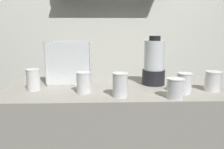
{
  "coord_description": "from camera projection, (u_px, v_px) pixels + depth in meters",
  "views": [
    {
      "loc": [
        -0.05,
        -1.37,
        1.26
      ],
      "look_at": [
        0.0,
        0.0,
        0.98
      ],
      "focal_mm": 35.02,
      "sensor_mm": 36.0,
      "label": 1
    }
  ],
  "objects": [
    {
      "name": "back_wall_unit",
      "position": [
        109.0,
        30.0,
        2.09
      ],
      "size": [
        2.6,
        0.24,
        2.5
      ],
      "color": "silver",
      "rests_on": "ground_plane"
    },
    {
      "name": "carrot_display_bin",
      "position": [
        70.0,
        69.0,
        1.54
      ],
      "size": [
        0.29,
        0.24,
        0.28
      ],
      "color": "white",
      "rests_on": "counter"
    },
    {
      "name": "blender_pitcher",
      "position": [
        154.0,
        64.0,
        1.45
      ],
      "size": [
        0.15,
        0.15,
        0.32
      ],
      "color": "black",
      "rests_on": "counter"
    },
    {
      "name": "juice_cup_carrot_far_left",
      "position": [
        33.0,
        81.0,
        1.32
      ],
      "size": [
        0.08,
        0.08,
        0.13
      ],
      "color": "white",
      "rests_on": "counter"
    },
    {
      "name": "juice_cup_carrot_left",
      "position": [
        84.0,
        84.0,
        1.26
      ],
      "size": [
        0.09,
        0.09,
        0.12
      ],
      "color": "white",
      "rests_on": "counter"
    },
    {
      "name": "juice_cup_orange_middle",
      "position": [
        120.0,
        86.0,
        1.19
      ],
      "size": [
        0.09,
        0.09,
        0.13
      ],
      "color": "white",
      "rests_on": "counter"
    },
    {
      "name": "juice_cup_carrot_right",
      "position": [
        175.0,
        90.0,
        1.16
      ],
      "size": [
        0.09,
        0.09,
        0.11
      ],
      "color": "white",
      "rests_on": "counter"
    },
    {
      "name": "juice_cup_pomegranate_far_right",
      "position": [
        184.0,
        84.0,
        1.25
      ],
      "size": [
        0.09,
        0.09,
        0.12
      ],
      "color": "white",
      "rests_on": "counter"
    },
    {
      "name": "juice_cup_carrot_rightmost",
      "position": [
        213.0,
        82.0,
        1.31
      ],
      "size": [
        0.1,
        0.1,
        0.12
      ],
      "color": "white",
      "rests_on": "counter"
    }
  ]
}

